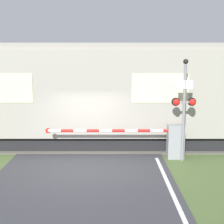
# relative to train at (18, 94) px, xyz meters

# --- Properties ---
(ground_plane) EXTENTS (80.00, 80.00, 0.00)m
(ground_plane) POSITION_rel_train_xyz_m (3.19, -3.12, -2.18)
(ground_plane) COLOR #4C6033
(track_bed) EXTENTS (36.00, 3.20, 0.13)m
(track_bed) POSITION_rel_train_xyz_m (3.19, 0.00, -2.16)
(track_bed) COLOR #666056
(track_bed) RESTS_ON ground_plane
(train) EXTENTS (21.51, 3.01, 4.27)m
(train) POSITION_rel_train_xyz_m (0.00, 0.00, 0.00)
(train) COLOR black
(train) RESTS_ON ground_plane
(crossing_barrier) EXTENTS (5.13, 0.44, 1.27)m
(crossing_barrier) POSITION_rel_train_xyz_m (6.10, -2.04, -1.48)
(crossing_barrier) COLOR gray
(crossing_barrier) RESTS_ON ground_plane
(signal_post) EXTENTS (0.88, 0.26, 3.67)m
(signal_post) POSITION_rel_train_xyz_m (6.66, -2.32, -0.10)
(signal_post) COLOR gray
(signal_post) RESTS_ON ground_plane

